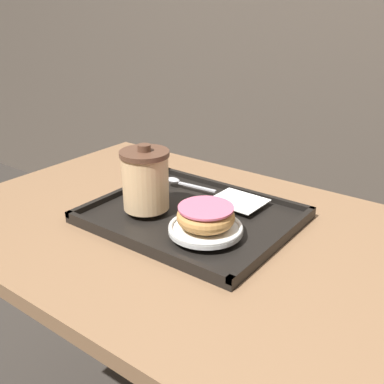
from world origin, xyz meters
TOP-DOWN VIEW (x-y plane):
  - cafe_table at (0.00, 0.00)m, footprint 1.06×0.70m
  - serving_tray at (-0.01, 0.03)m, footprint 0.41×0.33m
  - napkin_paper at (0.04, 0.12)m, footprint 0.11×0.10m
  - coffee_cup_front at (-0.10, -0.02)m, footprint 0.10×0.10m
  - plate_with_chocolate_donut at (0.06, -0.04)m, footprint 0.14×0.14m
  - donut_chocolate_glazed at (0.06, -0.04)m, footprint 0.11×0.11m
  - spoon at (-0.13, 0.12)m, footprint 0.13×0.03m

SIDE VIEW (x-z plane):
  - cafe_table at x=0.00m, z-range 0.21..0.94m
  - serving_tray at x=-0.01m, z-range 0.72..0.75m
  - napkin_paper at x=0.04m, z-range 0.75..0.75m
  - spoon at x=-0.13m, z-range 0.75..0.76m
  - plate_with_chocolate_donut at x=0.06m, z-range 0.75..0.77m
  - donut_chocolate_glazed at x=0.06m, z-range 0.77..0.80m
  - coffee_cup_front at x=-0.10m, z-range 0.75..0.88m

